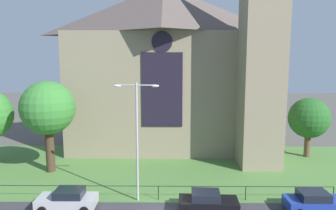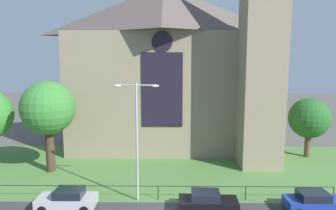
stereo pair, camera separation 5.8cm
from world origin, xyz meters
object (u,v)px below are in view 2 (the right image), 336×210
at_px(tree_right_far, 309,118).
at_px(parked_car_silver, 68,199).
at_px(tree_left_near, 48,109).
at_px(parked_car_black, 207,202).
at_px(parked_car_blue, 315,202).
at_px(streetlamp_near, 137,128).
at_px(church_building, 170,65).

height_order(tree_right_far, parked_car_silver, tree_right_far).
distance_m(tree_right_far, tree_left_near, 27.82).
xyz_separation_m(parked_car_silver, parked_car_black, (10.11, -0.34, 0.00)).
relative_size(tree_left_near, parked_car_blue, 2.12).
xyz_separation_m(tree_right_far, streetlamp_near, (-18.03, -11.43, 1.31)).
bearing_deg(parked_car_blue, parked_car_black, -178.91).
xyz_separation_m(church_building, streetlamp_near, (-2.36, -15.77, -4.55)).
distance_m(parked_car_black, parked_car_blue, 7.66).
distance_m(church_building, tree_right_far, 17.29).
bearing_deg(church_building, parked_car_black, -80.90).
distance_m(streetlamp_near, parked_car_silver, 7.17).
height_order(church_building, parked_car_black, church_building).
relative_size(parked_car_silver, parked_car_black, 0.98).
distance_m(tree_right_far, parked_car_silver, 26.62).
xyz_separation_m(tree_right_far, tree_left_near, (-27.28, -5.12, 1.81)).
bearing_deg(church_building, tree_right_far, -15.47).
bearing_deg(streetlamp_near, parked_car_blue, -7.55).
bearing_deg(streetlamp_near, parked_car_silver, -162.90).
bearing_deg(tree_right_far, parked_car_silver, -150.58).
distance_m(tree_right_far, parked_car_blue, 14.60).
bearing_deg(tree_right_far, streetlamp_near, -147.62).
distance_m(streetlamp_near, parked_car_black, 7.42).
xyz_separation_m(parked_car_black, parked_car_blue, (7.66, 0.16, 0.00)).
bearing_deg(parked_car_silver, church_building, -113.40).
bearing_deg(tree_left_near, parked_car_silver, -61.13).
relative_size(tree_right_far, parked_car_blue, 1.60).
distance_m(parked_car_silver, parked_car_black, 10.12).
bearing_deg(parked_car_black, parked_car_blue, 4.01).
bearing_deg(parked_car_black, church_building, 101.94).
distance_m(church_building, parked_car_black, 20.24).
distance_m(tree_left_near, streetlamp_near, 11.21).
relative_size(streetlamp_near, parked_car_black, 2.13).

